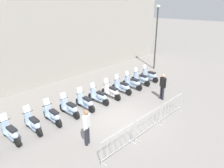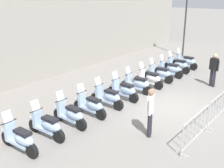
# 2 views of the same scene
# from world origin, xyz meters

# --- Properties ---
(ground_plane) EXTENTS (120.00, 120.00, 0.00)m
(ground_plane) POSITION_xyz_m (0.00, 0.00, 0.00)
(ground_plane) COLOR gray
(motorcycle_1) EXTENTS (0.59, 1.72, 1.24)m
(motorcycle_1) POSITION_xyz_m (-4.60, 2.89, 0.45)
(motorcycle_1) COLOR black
(motorcycle_1) RESTS_ON ground
(motorcycle_2) EXTENTS (0.66, 1.72, 1.24)m
(motorcycle_2) POSITION_xyz_m (-3.52, 2.74, 0.45)
(motorcycle_2) COLOR black
(motorcycle_2) RESTS_ON ground
(motorcycle_3) EXTENTS (0.67, 1.72, 1.24)m
(motorcycle_3) POSITION_xyz_m (-2.43, 2.59, 0.45)
(motorcycle_3) COLOR black
(motorcycle_3) RESTS_ON ground
(motorcycle_4) EXTENTS (0.61, 1.72, 1.24)m
(motorcycle_4) POSITION_xyz_m (-1.33, 2.45, 0.45)
(motorcycle_4) COLOR black
(motorcycle_4) RESTS_ON ground
(motorcycle_5) EXTENTS (0.67, 1.71, 1.24)m
(motorcycle_5) POSITION_xyz_m (-0.25, 2.25, 0.45)
(motorcycle_5) COLOR black
(motorcycle_5) RESTS_ON ground
(motorcycle_6) EXTENTS (0.57, 1.73, 1.24)m
(motorcycle_6) POSITION_xyz_m (0.85, 2.12, 0.45)
(motorcycle_6) COLOR black
(motorcycle_6) RESTS_ON ground
(motorcycle_7) EXTENTS (0.69, 1.71, 1.24)m
(motorcycle_7) POSITION_xyz_m (1.93, 1.93, 0.45)
(motorcycle_7) COLOR black
(motorcycle_7) RESTS_ON ground
(motorcycle_8) EXTENTS (0.62, 1.72, 1.24)m
(motorcycle_8) POSITION_xyz_m (3.03, 1.81, 0.45)
(motorcycle_8) COLOR black
(motorcycle_8) RESTS_ON ground
(motorcycle_9) EXTENTS (0.58, 1.73, 1.24)m
(motorcycle_9) POSITION_xyz_m (4.12, 1.62, 0.45)
(motorcycle_9) COLOR black
(motorcycle_9) RESTS_ON ground
(motorcycle_10) EXTENTS (0.64, 1.72, 1.24)m
(motorcycle_10) POSITION_xyz_m (5.21, 1.53, 0.45)
(motorcycle_10) COLOR black
(motorcycle_10) RESTS_ON ground
(motorcycle_11) EXTENTS (0.68, 1.71, 1.24)m
(motorcycle_11) POSITION_xyz_m (6.30, 1.36, 0.45)
(motorcycle_11) COLOR black
(motorcycle_11) RESTS_ON ground
(barrier_segment_0) EXTENTS (2.08, 0.70, 1.07)m
(barrier_segment_0) POSITION_xyz_m (-2.41, -1.55, 0.52)
(barrier_segment_0) COLOR #B2B5B7
(barrier_segment_0) RESTS_ON ground
(barrier_segment_1) EXTENTS (2.08, 0.70, 1.07)m
(barrier_segment_1) POSITION_xyz_m (-0.25, -1.85, 0.52)
(barrier_segment_1) COLOR #B2B5B7
(barrier_segment_1) RESTS_ON ground
(barrier_segment_2) EXTENTS (2.08, 0.70, 1.07)m
(barrier_segment_2) POSITION_xyz_m (1.91, -2.14, 0.52)
(barrier_segment_2) COLOR #B2B5B7
(barrier_segment_2) RESTS_ON ground
(street_lamp) EXTENTS (0.36, 0.36, 5.61)m
(street_lamp) POSITION_xyz_m (9.49, 2.53, 3.40)
(street_lamp) COLOR #2D332D
(street_lamp) RESTS_ON ground
(officer_near_row_end) EXTENTS (0.34, 0.51, 1.73)m
(officer_near_row_end) POSITION_xyz_m (3.67, -0.82, 0.98)
(officer_near_row_end) COLOR #23232D
(officer_near_row_end) RESTS_ON ground
(officer_mid_plaza) EXTENTS (0.53, 0.31, 1.73)m
(officer_mid_plaza) POSITION_xyz_m (-2.73, -0.06, 0.98)
(officer_mid_plaza) COLOR #23232D
(officer_mid_plaza) RESTS_ON ground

